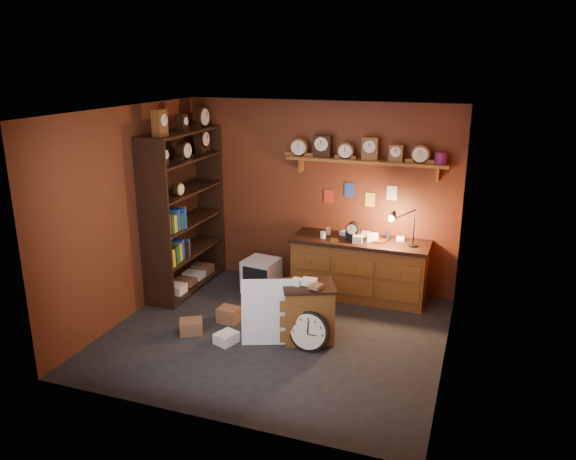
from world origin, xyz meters
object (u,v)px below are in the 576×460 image
(shelving_unit, at_px, (182,205))
(workbench, at_px, (359,265))
(low_cabinet, at_px, (308,309))
(big_round_clock, at_px, (309,331))

(shelving_unit, bearing_deg, workbench, 11.22)
(shelving_unit, distance_m, low_cabinet, 2.54)
(low_cabinet, bearing_deg, workbench, 53.86)
(shelving_unit, relative_size, low_cabinet, 3.27)
(workbench, xyz_separation_m, low_cabinet, (-0.30, -1.43, -0.09))
(workbench, bearing_deg, shelving_unit, -168.78)
(shelving_unit, height_order, workbench, shelving_unit)
(shelving_unit, relative_size, big_round_clock, 5.40)
(shelving_unit, xyz_separation_m, big_round_clock, (2.29, -1.20, -1.02))
(low_cabinet, bearing_deg, shelving_unit, 132.64)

